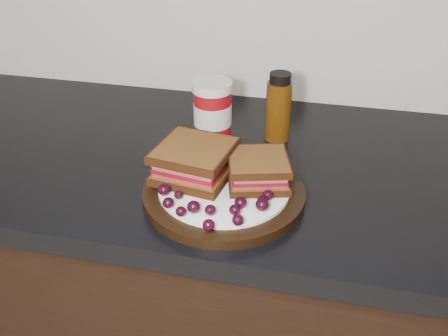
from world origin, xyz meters
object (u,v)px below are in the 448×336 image
Objects in this scene: plate at (224,193)px; condiment_jar at (213,110)px; oil_bottle at (279,107)px; sandwich_left at (195,161)px.

condiment_jar reaches higher than plate.
condiment_jar is (-0.07, 0.22, 0.05)m from plate.
plate is 2.30× the size of condiment_jar.
plate is at bearing -104.22° from oil_bottle.
plate is 1.94× the size of oil_bottle.
oil_bottle is at bearing 69.99° from sandwich_left.
plate is 2.23× the size of sandwich_left.
condiment_jar is at bearing -171.93° from oil_bottle.
sandwich_left is at bearing -118.80° from oil_bottle.
sandwich_left is at bearing -85.30° from condiment_jar.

